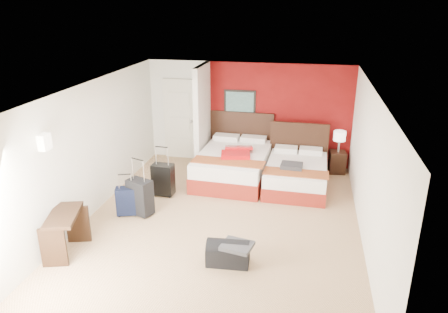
% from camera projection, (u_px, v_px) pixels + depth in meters
% --- Properties ---
extents(ground, '(6.50, 6.50, 0.00)m').
position_uv_depth(ground, '(221.00, 222.00, 7.93)').
color(ground, tan).
rests_on(ground, ground).
extents(room_walls, '(5.02, 6.52, 2.50)m').
position_uv_depth(room_walls, '(170.00, 131.00, 9.06)').
color(room_walls, white).
rests_on(room_walls, ground).
extents(red_accent_panel, '(3.50, 0.04, 2.50)m').
position_uv_depth(red_accent_panel, '(279.00, 115.00, 10.33)').
color(red_accent_panel, maroon).
rests_on(red_accent_panel, ground).
extents(partition_wall, '(0.12, 1.20, 2.50)m').
position_uv_depth(partition_wall, '(202.00, 118.00, 10.08)').
color(partition_wall, silver).
rests_on(partition_wall, ground).
extents(entry_door, '(0.82, 0.06, 2.05)m').
position_uv_depth(entry_door, '(180.00, 119.00, 10.84)').
color(entry_door, silver).
rests_on(entry_door, ground).
extents(bed_left, '(1.63, 2.24, 0.65)m').
position_uv_depth(bed_left, '(233.00, 166.00, 9.73)').
color(bed_left, white).
rests_on(bed_left, ground).
extents(bed_right, '(1.34, 1.88, 0.55)m').
position_uv_depth(bed_right, '(296.00, 176.00, 9.30)').
color(bed_right, silver).
rests_on(bed_right, ground).
extents(red_suitcase_open, '(0.76, 0.95, 0.11)m').
position_uv_depth(red_suitcase_open, '(237.00, 152.00, 9.48)').
color(red_suitcase_open, red).
rests_on(red_suitcase_open, bed_left).
extents(jacket_bundle, '(0.47, 0.38, 0.11)m').
position_uv_depth(jacket_bundle, '(292.00, 166.00, 8.93)').
color(jacket_bundle, '#37383C').
rests_on(jacket_bundle, bed_right).
extents(nightstand, '(0.41, 0.41, 0.52)m').
position_uv_depth(nightstand, '(337.00, 162.00, 10.12)').
color(nightstand, black).
rests_on(nightstand, ground).
extents(table_lamp, '(0.36, 0.36, 0.51)m').
position_uv_depth(table_lamp, '(339.00, 142.00, 9.94)').
color(table_lamp, silver).
rests_on(table_lamp, nightstand).
extents(suitcase_black, '(0.45, 0.29, 0.66)m').
position_uv_depth(suitcase_black, '(163.00, 181.00, 8.91)').
color(suitcase_black, black).
rests_on(suitcase_black, ground).
extents(suitcase_charcoal, '(0.53, 0.43, 0.68)m').
position_uv_depth(suitcase_charcoal, '(140.00, 198.00, 8.10)').
color(suitcase_charcoal, black).
rests_on(suitcase_charcoal, ground).
extents(suitcase_navy, '(0.44, 0.34, 0.53)m').
position_uv_depth(suitcase_navy, '(127.00, 202.00, 8.10)').
color(suitcase_navy, black).
rests_on(suitcase_navy, ground).
extents(duffel_bag, '(0.68, 0.39, 0.34)m').
position_uv_depth(duffel_bag, '(228.00, 254.00, 6.63)').
color(duffel_bag, black).
rests_on(duffel_bag, ground).
extents(jacket_draped, '(0.53, 0.47, 0.06)m').
position_uv_depth(jacket_draped, '(237.00, 246.00, 6.49)').
color(jacket_draped, '#3B3C41').
rests_on(jacket_draped, duffel_bag).
extents(desk, '(0.66, 0.95, 0.72)m').
position_uv_depth(desk, '(66.00, 234.00, 6.83)').
color(desk, black).
rests_on(desk, ground).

